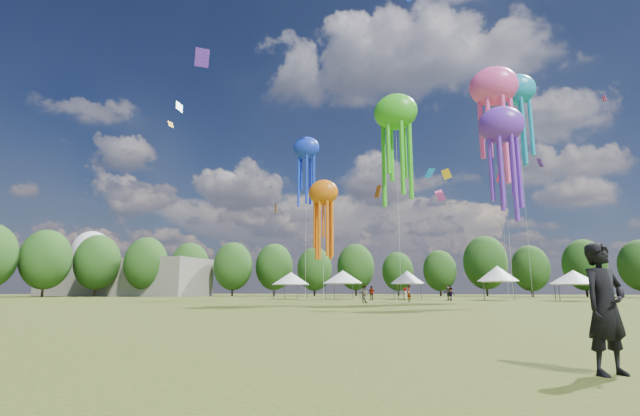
% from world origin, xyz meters
% --- Properties ---
extents(ground, '(300.00, 300.00, 0.00)m').
position_xyz_m(ground, '(0.00, 0.00, 0.00)').
color(ground, '#384416').
rests_on(ground, ground).
extents(observer_main, '(0.83, 0.79, 1.92)m').
position_xyz_m(observer_main, '(7.13, -1.97, 0.96)').
color(observer_main, black).
rests_on(observer_main, ground).
extents(spectator_near, '(1.04, 0.98, 1.69)m').
position_xyz_m(spectator_near, '(-5.92, 33.81, 0.84)').
color(spectator_near, gray).
rests_on(spectator_near, ground).
extents(spectators_far, '(26.11, 11.12, 1.87)m').
position_xyz_m(spectators_far, '(2.50, 47.68, 0.87)').
color(spectators_far, gray).
rests_on(spectators_far, ground).
extents(festival_tents, '(41.82, 10.13, 4.27)m').
position_xyz_m(festival_tents, '(-4.79, 53.13, 3.05)').
color(festival_tents, '#47474C').
rests_on(festival_tents, ground).
extents(show_kites, '(33.04, 24.23, 28.12)m').
position_xyz_m(show_kites, '(2.02, 42.31, 19.76)').
color(show_kites, green).
rests_on(show_kites, ground).
extents(small_kites, '(67.79, 62.86, 43.94)m').
position_xyz_m(small_kites, '(-0.22, 42.23, 29.76)').
color(small_kites, green).
rests_on(small_kites, ground).
extents(treeline, '(201.57, 95.24, 13.43)m').
position_xyz_m(treeline, '(-3.87, 62.51, 6.54)').
color(treeline, '#38281C').
rests_on(treeline, ground).
extents(hangar, '(40.00, 12.00, 8.00)m').
position_xyz_m(hangar, '(-72.00, 72.00, 4.00)').
color(hangar, gray).
rests_on(hangar, ground).
extents(radome, '(9.00, 9.00, 16.00)m').
position_xyz_m(radome, '(-88.00, 78.00, 9.99)').
color(radome, white).
rests_on(radome, ground).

